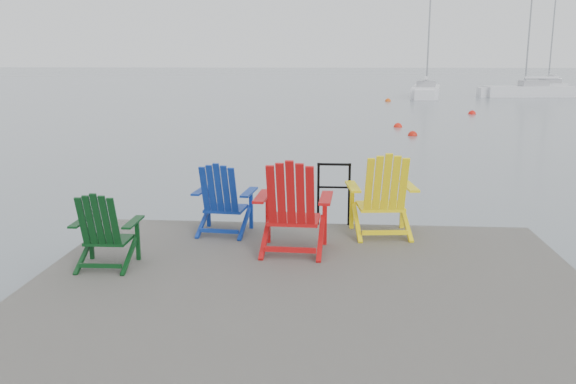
# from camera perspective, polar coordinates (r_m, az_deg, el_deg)

# --- Properties ---
(ground) EXTENTS (400.00, 400.00, 0.00)m
(ground) POSITION_cam_1_polar(r_m,az_deg,el_deg) (6.68, 1.87, -12.77)
(ground) COLOR slate
(ground) RESTS_ON ground
(dock) EXTENTS (6.00, 5.00, 1.40)m
(dock) POSITION_cam_1_polar(r_m,az_deg,el_deg) (6.54, 1.90, -10.01)
(dock) COLOR #2A2725
(dock) RESTS_ON ground
(handrail) EXTENTS (0.48, 0.04, 0.90)m
(handrail) POSITION_cam_1_polar(r_m,az_deg,el_deg) (8.68, 4.31, 0.39)
(handrail) COLOR black
(handrail) RESTS_ON dock
(chair_green) EXTENTS (0.73, 0.67, 0.90)m
(chair_green) POSITION_cam_1_polar(r_m,az_deg,el_deg) (7.20, -16.79, -3.37)
(chair_green) COLOR black
(chair_green) RESTS_ON dock
(chair_blue) EXTENTS (0.84, 0.78, 0.99)m
(chair_blue) POSITION_cam_1_polar(r_m,az_deg,el_deg) (8.27, -6.10, -0.56)
(chair_blue) COLOR navy
(chair_blue) RESTS_ON dock
(chair_red) EXTENTS (0.96, 0.89, 1.16)m
(chair_red) POSITION_cam_1_polar(r_m,az_deg,el_deg) (7.39, 0.46, -1.33)
(chair_red) COLOR #BB0D0E
(chair_red) RESTS_ON dock
(chair_yellow) EXTENTS (0.97, 0.91, 1.13)m
(chair_yellow) POSITION_cam_1_polar(r_m,az_deg,el_deg) (8.21, 8.85, -0.20)
(chair_yellow) COLOR yellow
(chair_yellow) RESTS_ON dock
(sailboat_near) EXTENTS (3.18, 7.76, 10.53)m
(sailboat_near) POSITION_cam_1_polar(r_m,az_deg,el_deg) (48.20, 12.78, 9.10)
(sailboat_near) COLOR white
(sailboat_near) RESTS_ON ground
(sailboat_mid) EXTENTS (3.49, 8.57, 11.51)m
(sailboat_mid) POSITION_cam_1_polar(r_m,az_deg,el_deg) (59.39, 23.20, 8.98)
(sailboat_mid) COLOR silver
(sailboat_mid) RESTS_ON ground
(sailboat_far) EXTENTS (6.75, 2.50, 9.33)m
(sailboat_far) POSITION_cam_1_polar(r_m,az_deg,el_deg) (50.70, 21.61, 8.69)
(sailboat_far) COLOR silver
(sailboat_far) RESTS_ON ground
(buoy_a) EXTENTS (0.36, 0.36, 0.36)m
(buoy_a) POSITION_cam_1_polar(r_m,az_deg,el_deg) (26.43, 10.24, 6.00)
(buoy_a) COLOR red
(buoy_a) RESTS_ON ground
(buoy_b) EXTENTS (0.36, 0.36, 0.36)m
(buoy_b) POSITION_cam_1_polar(r_m,az_deg,el_deg) (23.57, 11.58, 5.19)
(buoy_b) COLOR red
(buoy_b) RESTS_ON ground
(buoy_c) EXTENTS (0.40, 0.40, 0.40)m
(buoy_c) POSITION_cam_1_polar(r_m,az_deg,el_deg) (33.67, 16.84, 6.99)
(buoy_c) COLOR red
(buoy_c) RESTS_ON ground
(buoy_d) EXTENTS (0.41, 0.41, 0.41)m
(buoy_d) POSITION_cam_1_polar(r_m,az_deg,el_deg) (42.60, 9.33, 8.37)
(buoy_d) COLOR #E04F0D
(buoy_d) RESTS_ON ground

